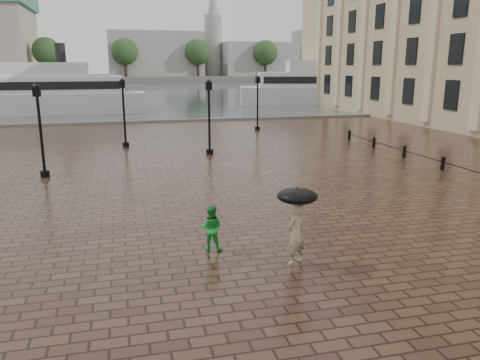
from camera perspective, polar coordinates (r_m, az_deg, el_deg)
The scene contains 13 objects.
ground at distance 15.23m, azimuth -5.10°, elevation -6.74°, with size 300.00×300.00×0.00m, color #3B231A.
harbour_water at distance 106.26m, azimuth -13.26°, elevation 10.54°, with size 240.00×240.00×0.00m, color #444E52.
quay_edge at distance 46.46m, azimuth -11.52°, elevation 6.92°, with size 80.00×0.60×0.30m, color slate.
far_shore at distance 174.17m, azimuth -13.81°, elevation 11.96°, with size 300.00×60.00×2.00m, color #4C4C47.
distant_skyline at distance 171.69m, azimuth 2.92°, elevation 15.13°, with size 102.50×22.00×33.00m.
far_trees at distance 152.17m, azimuth -13.88°, elevation 14.93°, with size 188.00×8.00×13.50m.
bollard_row at distance 26.66m, azimuth 23.51°, elevation 1.97°, with size 0.22×21.22×0.73m.
street_lamps at distance 31.85m, azimuth -13.24°, elevation 8.01°, with size 21.44×14.44×4.40m.
adult_pedestrian at distance 12.94m, azimuth 6.86°, elevation -6.54°, with size 0.62×0.41×1.71m, color tan.
child_pedestrian at distance 13.83m, azimuth -3.55°, elevation -5.84°, with size 0.67×0.52×1.37m, color green.
ferry_near at distance 58.00m, azimuth -23.50°, elevation 9.70°, with size 23.83×6.49×7.76m.
ferry_far at distance 68.51m, azimuth 10.89°, elevation 11.15°, with size 25.90×11.46×8.26m.
umbrella at distance 12.61m, azimuth 7.00°, elevation -1.96°, with size 1.10×1.10×1.15m.
Camera 1 is at (-2.19, -14.10, 5.32)m, focal length 35.00 mm.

